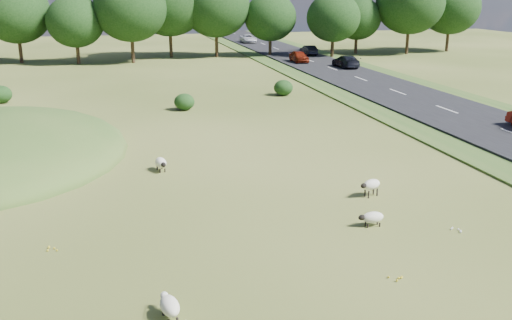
# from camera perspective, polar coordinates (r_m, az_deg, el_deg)

# --- Properties ---
(ground) EXTENTS (160.00, 160.00, 0.00)m
(ground) POSITION_cam_1_polar(r_m,az_deg,el_deg) (43.24, -7.70, 4.48)
(ground) COLOR #384917
(ground) RESTS_ON ground
(road) EXTENTS (8.00, 150.00, 0.25)m
(road) POSITION_cam_1_polar(r_m,az_deg,el_deg) (58.18, 11.24, 7.58)
(road) COLOR black
(road) RESTS_ON ground
(treeline) EXTENTS (96.28, 14.66, 11.70)m
(treeline) POSITION_cam_1_polar(r_m,az_deg,el_deg) (77.59, -11.75, 14.55)
(treeline) COLOR black
(treeline) RESTS_ON ground
(shrubs) EXTENTS (25.40, 8.14, 1.46)m
(shrubs) POSITION_cam_1_polar(r_m,az_deg,el_deg) (48.53, -10.74, 6.51)
(shrubs) COLOR black
(shrubs) RESTS_ON ground
(sheep_0) EXTENTS (0.69, 1.23, 0.69)m
(sheep_0) POSITION_cam_1_polar(r_m,az_deg,el_deg) (16.91, -8.67, -14.17)
(sheep_0) COLOR beige
(sheep_0) RESTS_ON ground
(sheep_1) EXTENTS (1.17, 0.79, 0.81)m
(sheep_1) POSITION_cam_1_polar(r_m,az_deg,el_deg) (26.34, 11.43, -2.43)
(sheep_1) COLOR beige
(sheep_1) RESTS_ON ground
(sheep_2) EXTENTS (1.06, 0.48, 0.61)m
(sheep_2) POSITION_cam_1_polar(r_m,az_deg,el_deg) (23.16, 11.55, -5.63)
(sheep_2) COLOR beige
(sheep_2) RESTS_ON ground
(sheep_3) EXTENTS (0.70, 1.27, 0.71)m
(sheep_3) POSITION_cam_1_polar(r_m,az_deg,el_deg) (29.86, -9.49, -0.28)
(sheep_3) COLOR beige
(sheep_3) RESTS_ON ground
(car_0) EXTENTS (2.22, 4.81, 1.34)m
(car_0) POSITION_cam_1_polar(r_m,az_deg,el_deg) (99.65, -0.77, 12.04)
(car_0) COLOR white
(car_0) RESTS_ON road
(car_2) EXTENTS (1.98, 4.87, 1.41)m
(car_2) POSITION_cam_1_polar(r_m,az_deg,el_deg) (68.49, 8.98, 9.73)
(car_2) COLOR black
(car_2) RESTS_ON road
(car_3) EXTENTS (1.40, 4.02, 1.32)m
(car_3) POSITION_cam_1_polar(r_m,az_deg,el_deg) (80.94, 5.29, 10.88)
(car_3) COLOR black
(car_3) RESTS_ON road
(car_5) EXTENTS (1.67, 4.15, 1.41)m
(car_5) POSITION_cam_1_polar(r_m,az_deg,el_deg) (72.81, 4.32, 10.29)
(car_5) COLOR maroon
(car_5) RESTS_ON road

